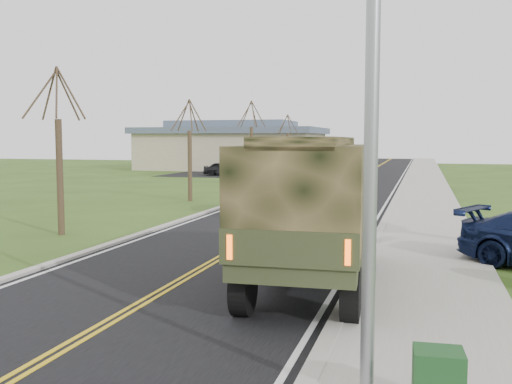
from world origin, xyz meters
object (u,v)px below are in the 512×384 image
at_px(suv_champagne, 299,192).
at_px(utility_box_near, 438,382).
at_px(military_truck, 313,203).
at_px(sedan_silver, 297,180).

distance_m(suv_champagne, utility_box_near, 24.13).
relative_size(military_truck, sedan_silver, 1.92).
distance_m(suv_champagne, sedan_silver, 9.83).
relative_size(sedan_silver, utility_box_near, 4.67).
bearing_deg(military_truck, suv_champagne, 99.85).
distance_m(military_truck, suv_champagne, 17.92).
bearing_deg(suv_champagne, military_truck, -82.40).
height_order(military_truck, utility_box_near, military_truck).
bearing_deg(utility_box_near, military_truck, 110.50).
bearing_deg(utility_box_near, sedan_silver, 100.91).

